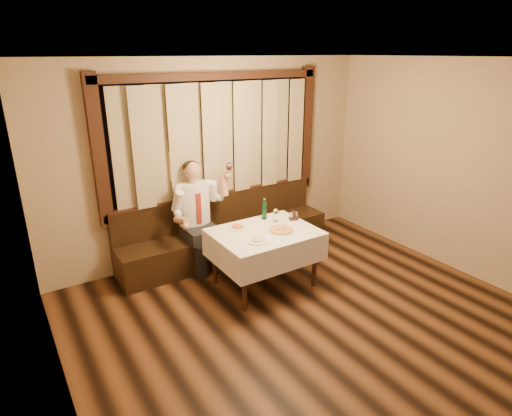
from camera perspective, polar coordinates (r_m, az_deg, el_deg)
room at (r=4.51m, az=6.33°, el=2.53°), size 5.01×6.01×2.81m
banquette at (r=6.30m, az=-4.03°, el=-3.71°), size 3.20×0.61×0.94m
dining_table at (r=5.36m, az=1.15°, el=-4.13°), size 1.27×0.97×0.76m
pizza at (r=5.32m, az=3.36°, el=-2.95°), size 0.32×0.32×0.03m
pasta_red at (r=5.40m, az=-2.48°, el=-2.37°), size 0.24×0.24×0.08m
pasta_cream at (r=5.03m, az=0.20°, el=-4.04°), size 0.27×0.27×0.09m
green_bottle at (r=5.65m, az=1.12°, el=-0.32°), size 0.06×0.06×0.29m
table_wine_glass at (r=5.56m, az=2.65°, el=-0.57°), size 0.07×0.07×0.18m
cruet_caddy at (r=5.67m, az=5.04°, el=-1.17°), size 0.13×0.10×0.13m
seated_man at (r=5.83m, az=-7.82°, el=-0.05°), size 0.85×0.63×1.50m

